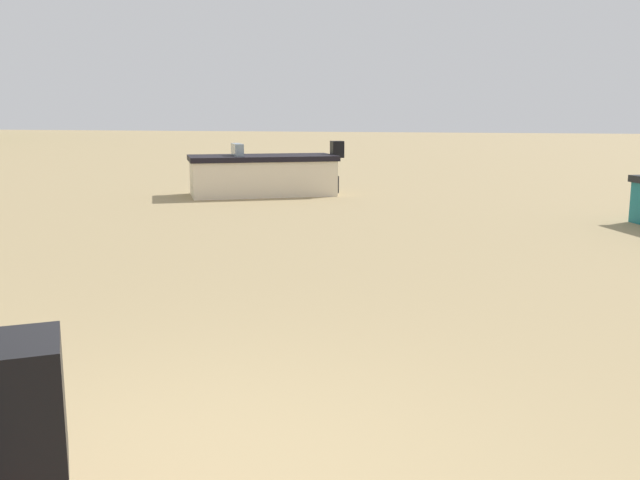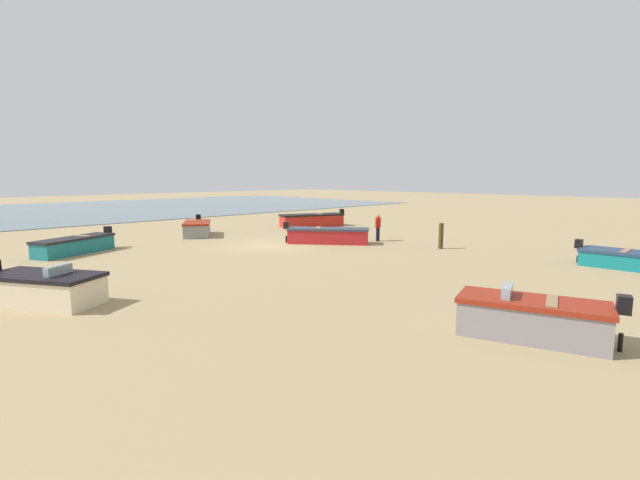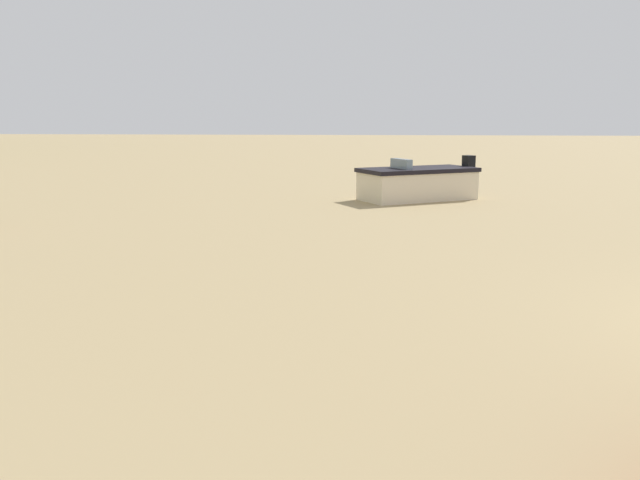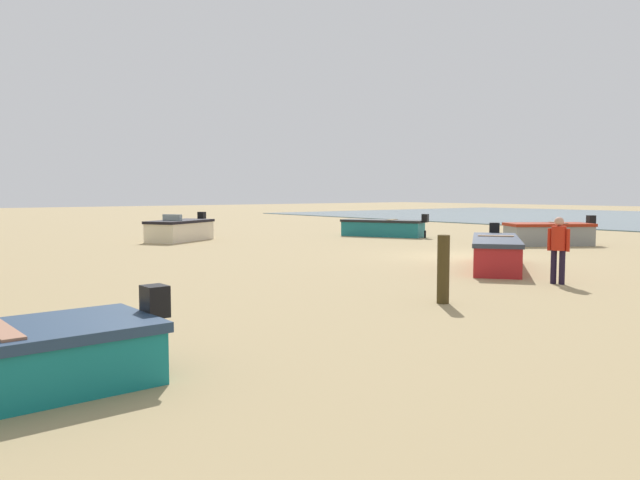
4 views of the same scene
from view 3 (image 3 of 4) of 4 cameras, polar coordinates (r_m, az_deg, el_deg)
boat_cream_6 at (r=19.67m, az=8.52°, el=4.91°), size 3.09×3.75×1.26m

